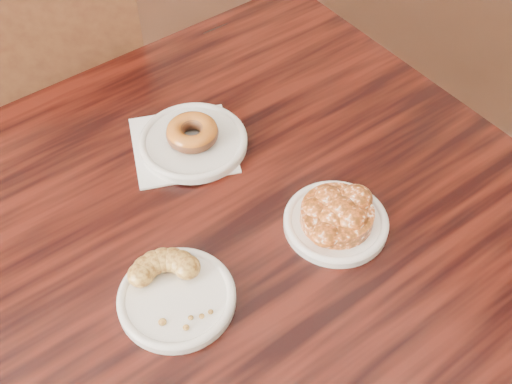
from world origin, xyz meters
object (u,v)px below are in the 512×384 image
apple_fritter (337,213)px  cruller_fragment (175,290)px  glazed_donut (192,133)px  chair_far (58,104)px  cafe_table (248,344)px

apple_fritter → cruller_fragment: 0.25m
glazed_donut → cruller_fragment: bearing=-121.8°
chair_far → apple_fritter: chair_far is taller
glazed_donut → cruller_fragment: (-0.15, -0.24, -0.00)m
chair_far → cruller_fragment: bearing=105.3°
cafe_table → chair_far: size_ratio=1.01×
cafe_table → apple_fritter: (0.11, -0.07, 0.40)m
glazed_donut → cruller_fragment: glazed_donut is taller
cruller_fragment → glazed_donut: bearing=58.2°
cafe_table → cruller_fragment: bearing=-161.6°
cafe_table → glazed_donut: glazed_donut is taller
cafe_table → cruller_fragment: (-0.14, -0.06, 0.40)m
cafe_table → chair_far: chair_far is taller
chair_far → cruller_fragment: chair_far is taller
apple_fritter → cruller_fragment: size_ratio=1.26×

